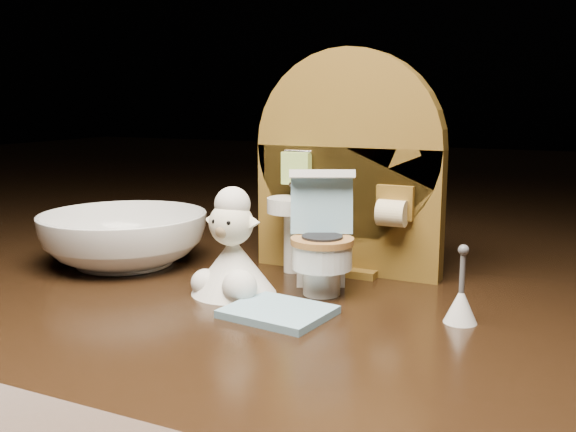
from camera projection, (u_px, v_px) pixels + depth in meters
name	position (u px, v px, depth m)	size (l,w,h in m)	color
backdrop_panel	(346.00, 176.00, 0.43)	(0.13, 0.05, 0.15)	brown
toy_toilet	(322.00, 247.00, 0.39)	(0.05, 0.05, 0.08)	white
bath_mat	(278.00, 312.00, 0.35)	(0.05, 0.04, 0.00)	#7AA6B9
toilet_brush	(461.00, 302.00, 0.34)	(0.02, 0.02, 0.04)	white
plush_lamb	(232.00, 256.00, 0.39)	(0.05, 0.05, 0.07)	silver
ceramic_bowl	(124.00, 239.00, 0.46)	(0.12, 0.12, 0.04)	white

